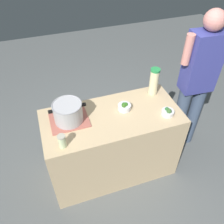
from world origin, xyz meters
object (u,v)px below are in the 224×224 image
mason_jar (62,141)px  broccoli_bowl_center (168,112)px  cooking_pot (68,112)px  person_cook (196,82)px  lemonade_pitcher (154,81)px  broccoli_bowl_front (124,107)px

mason_jar → broccoli_bowl_center: mason_jar is taller
cooking_pot → person_cook: (1.40, 0.04, -0.01)m
lemonade_pitcher → person_cook: (0.47, -0.09, -0.06)m
cooking_pot → mason_jar: cooking_pot is taller
mason_jar → person_cook: bearing=12.4°
lemonade_pitcher → mason_jar: (-1.04, -0.42, -0.09)m
cooking_pot → broccoli_bowl_center: size_ratio=2.82×
lemonade_pitcher → broccoli_bowl_front: lemonade_pitcher is taller
cooking_pot → broccoli_bowl_center: bearing=-13.6°
mason_jar → broccoli_bowl_front: bearing=22.5°
mason_jar → person_cook: person_cook is taller
cooking_pot → broccoli_bowl_front: size_ratio=2.62×
cooking_pot → lemonade_pitcher: 0.94m
lemonade_pitcher → mason_jar: bearing=-158.1°
mason_jar → broccoli_bowl_center: 1.04m
lemonade_pitcher → broccoli_bowl_front: size_ratio=2.31×
broccoli_bowl_center → person_cook: person_cook is taller
cooking_pot → person_cook: size_ratio=0.20×
person_cook → mason_jar: bearing=-167.6°
lemonade_pitcher → person_cook: 0.48m
lemonade_pitcher → mason_jar: 1.13m
broccoli_bowl_center → mason_jar: bearing=-176.2°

